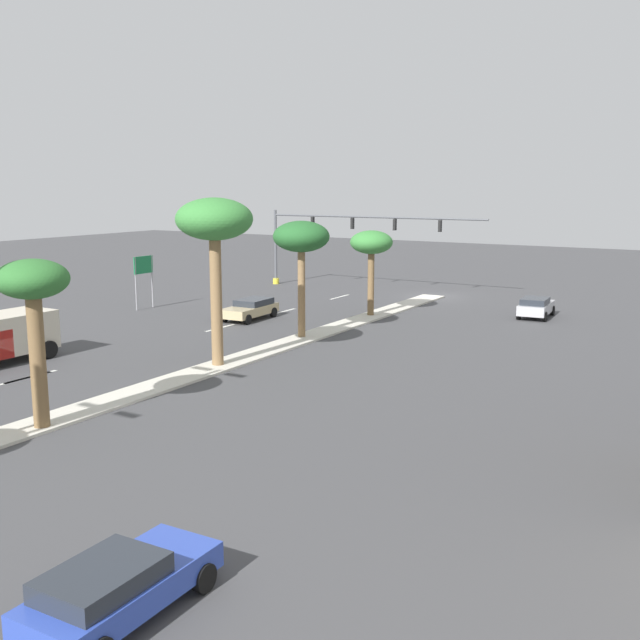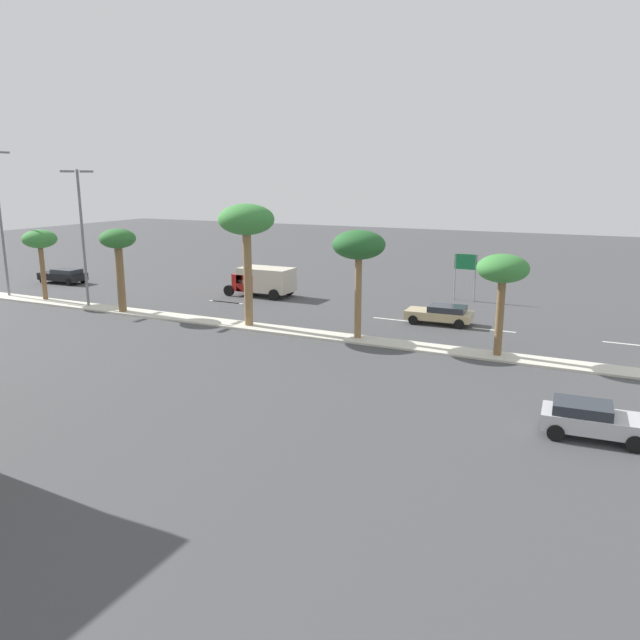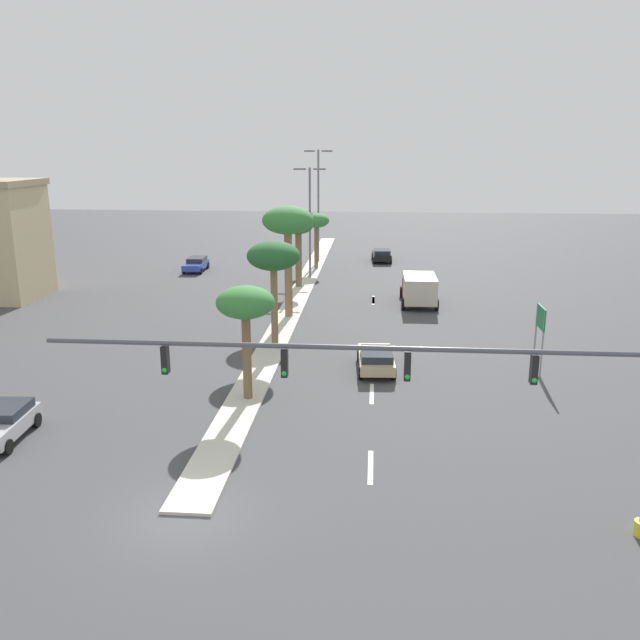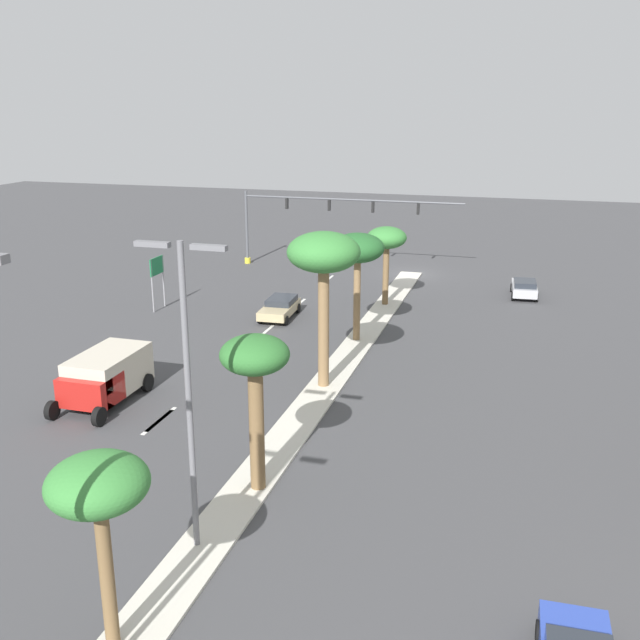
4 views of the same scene
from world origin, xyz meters
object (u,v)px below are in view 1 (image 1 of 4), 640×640
palm_tree_outboard (214,225)px  directional_road_sign (144,270)px  box_truck (0,336)px  palm_tree_center (371,245)px  palm_tree_rear (33,291)px  traffic_signal_gantry (331,235)px  palm_tree_mid (301,239)px  sedan_blue_inboard (118,586)px  sedan_tan_center (250,308)px  sedan_silver_front (536,307)px

palm_tree_outboard → directional_road_sign: bearing=-35.3°
box_truck → palm_tree_center: bearing=-114.6°
palm_tree_outboard → palm_tree_rear: bearing=92.6°
palm_tree_outboard → palm_tree_rear: size_ratio=1.32×
traffic_signal_gantry → palm_tree_center: size_ratio=3.47×
palm_tree_mid → sedan_blue_inboard: 28.29m
sedan_blue_inboard → box_truck: 24.77m
directional_road_sign → box_truck: 16.51m
palm_tree_center → sedan_tan_center: palm_tree_center is taller
directional_road_sign → palm_tree_rear: (-15.60, 21.24, 2.26)m
sedan_blue_inboard → sedan_tan_center: 33.88m
palm_tree_rear → sedan_tan_center: size_ratio=1.34×
sedan_blue_inboard → sedan_tan_center: bearing=-58.2°
sedan_silver_front → box_truck: 32.35m
directional_road_sign → palm_tree_center: bearing=-160.3°
traffic_signal_gantry → directional_road_sign: traffic_signal_gantry is taller
directional_road_sign → palm_tree_outboard: bearing=144.7°
palm_tree_mid → sedan_silver_front: bearing=-125.1°
sedan_tan_center → sedan_silver_front: bearing=-147.3°
sedan_blue_inboard → sedan_tan_center: (17.88, -28.77, -0.01)m
palm_tree_mid → palm_tree_rear: size_ratio=1.09×
palm_tree_outboard → palm_tree_rear: 10.68m
sedan_blue_inboard → box_truck: bearing=-31.0°
directional_road_sign → palm_tree_rear: palm_tree_rear is taller
directional_road_sign → box_truck: (-5.48, 15.51, -1.42)m
sedan_silver_front → palm_tree_center: bearing=28.9°
box_truck → palm_tree_outboard: bearing=-153.6°
directional_road_sign → sedan_blue_inboard: (-26.70, 28.28, -2.02)m
directional_road_sign → palm_tree_mid: size_ratio=0.57×
sedan_blue_inboard → sedan_silver_front: (2.14, -38.89, 0.02)m
palm_tree_center → sedan_blue_inboard: 35.84m
directional_road_sign → traffic_signal_gantry: bearing=-110.7°
palm_tree_outboard → box_truck: palm_tree_outboard is taller
palm_tree_center → palm_tree_outboard: size_ratio=0.70×
palm_tree_outboard → sedan_tan_center: palm_tree_outboard is taller
sedan_blue_inboard → box_truck: (21.21, -12.77, 0.60)m
palm_tree_rear → palm_tree_outboard: bearing=-87.4°
palm_tree_mid → sedan_tan_center: 8.63m
directional_road_sign → sedan_blue_inboard: bearing=133.4°
palm_tree_outboard → box_truck: 12.07m
directional_road_sign → palm_tree_center: size_ratio=0.67×
sedan_tan_center → traffic_signal_gantry: bearing=-79.5°
palm_tree_center → palm_tree_rear: bearing=91.1°
palm_tree_rear → sedan_tan_center: palm_tree_rear is taller
palm_tree_mid → palm_tree_outboard: (-0.14, 7.72, 1.15)m
sedan_silver_front → box_truck: size_ratio=0.71×
palm_tree_outboard → traffic_signal_gantry: bearing=-71.0°
sedan_tan_center → box_truck: 16.36m
palm_tree_mid → palm_tree_outboard: bearing=91.0°
box_truck → palm_tree_mid: bearing=-127.2°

